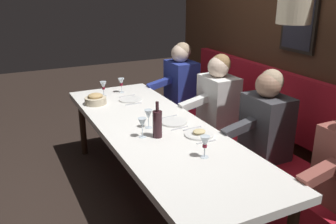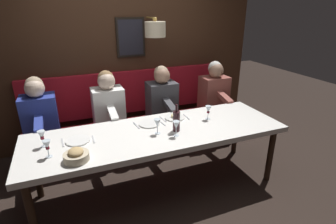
{
  "view_description": "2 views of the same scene",
  "coord_description": "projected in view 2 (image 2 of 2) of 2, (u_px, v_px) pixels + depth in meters",
  "views": [
    {
      "loc": [
        -1.19,
        -2.65,
        1.93
      ],
      "look_at": [
        0.05,
        -0.13,
        0.92
      ],
      "focal_mm": 38.92,
      "sensor_mm": 36.0,
      "label": 1
    },
    {
      "loc": [
        -2.44,
        0.87,
        2.0
      ],
      "look_at": [
        0.05,
        -0.13,
        0.92
      ],
      "focal_mm": 28.4,
      "sensor_mm": 36.0,
      "label": 2
    }
  ],
  "objects": [
    {
      "name": "wine_glass_1",
      "position": [
        42.0,
        136.0,
        2.51
      ],
      "size": [
        0.07,
        0.07,
        0.16
      ],
      "color": "silver",
      "rests_on": "dining_table"
    },
    {
      "name": "diner_far",
      "position": [
        39.0,
        112.0,
        3.18
      ],
      "size": [
        0.6,
        0.4,
        0.79
      ],
      "color": "#283893",
      "rests_on": "banquette_bench"
    },
    {
      "name": "back_wall_panel",
      "position": [
        124.0,
        52.0,
        3.9
      ],
      "size": [
        0.59,
        4.18,
        2.9
      ],
      "color": "#422819",
      "rests_on": "ground_plane"
    },
    {
      "name": "diner_middle",
      "position": [
        108.0,
        103.0,
        3.47
      ],
      "size": [
        0.6,
        0.4,
        0.79
      ],
      "color": "white",
      "rests_on": "banquette_bench"
    },
    {
      "name": "bread_bowl",
      "position": [
        76.0,
        156.0,
        2.3
      ],
      "size": [
        0.22,
        0.22,
        0.12
      ],
      "color": "beige",
      "rests_on": "dining_table"
    },
    {
      "name": "wine_bottle",
      "position": [
        176.0,
        121.0,
        2.83
      ],
      "size": [
        0.08,
        0.08,
        0.3
      ],
      "color": "#33191E",
      "rests_on": "dining_table"
    },
    {
      "name": "wine_glass_3",
      "position": [
        208.0,
        110.0,
        3.13
      ],
      "size": [
        0.07,
        0.07,
        0.16
      ],
      "color": "silver",
      "rests_on": "dining_table"
    },
    {
      "name": "wine_glass_0",
      "position": [
        47.0,
        145.0,
        2.33
      ],
      "size": [
        0.07,
        0.07,
        0.16
      ],
      "color": "silver",
      "rests_on": "dining_table"
    },
    {
      "name": "banquette_bench",
      "position": [
        138.0,
        138.0,
        3.83
      ],
      "size": [
        0.52,
        2.98,
        0.45
      ],
      "primitive_type": "cube",
      "color": "red",
      "rests_on": "ground_plane"
    },
    {
      "name": "diner_nearest",
      "position": [
        214.0,
        89.0,
        4.03
      ],
      "size": [
        0.6,
        0.4,
        0.79
      ],
      "color": "#934C42",
      "rests_on": "banquette_bench"
    },
    {
      "name": "place_setting_0",
      "position": [
        175.0,
        117.0,
        3.18
      ],
      "size": [
        0.24,
        0.31,
        0.05
      ],
      "color": "silver",
      "rests_on": "dining_table"
    },
    {
      "name": "place_setting_1",
      "position": [
        78.0,
        141.0,
        2.65
      ],
      "size": [
        0.24,
        0.31,
        0.01
      ],
      "color": "white",
      "rests_on": "dining_table"
    },
    {
      "name": "wine_glass_4",
      "position": [
        157.0,
        123.0,
        2.77
      ],
      "size": [
        0.07,
        0.07,
        0.16
      ],
      "color": "silver",
      "rests_on": "dining_table"
    },
    {
      "name": "diner_near",
      "position": [
        162.0,
        96.0,
        3.73
      ],
      "size": [
        0.6,
        0.4,
        0.79
      ],
      "color": "#3D3D42",
      "rests_on": "banquette_bench"
    },
    {
      "name": "dining_table",
      "position": [
        158.0,
        136.0,
        2.89
      ],
      "size": [
        0.9,
        2.78,
        0.74
      ],
      "color": "silver",
      "rests_on": "ground_plane"
    },
    {
      "name": "ground_plane",
      "position": [
        159.0,
        187.0,
        3.15
      ],
      "size": [
        12.0,
        12.0,
        0.0
      ],
      "primitive_type": "plane",
      "color": "black"
    },
    {
      "name": "place_setting_2",
      "position": [
        149.0,
        124.0,
        3.02
      ],
      "size": [
        0.24,
        0.32,
        0.01
      ],
      "color": "silver",
      "rests_on": "dining_table"
    },
    {
      "name": "wine_glass_2",
      "position": [
        176.0,
        125.0,
        2.72
      ],
      "size": [
        0.07,
        0.07,
        0.16
      ],
      "color": "silver",
      "rests_on": "dining_table"
    }
  ]
}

